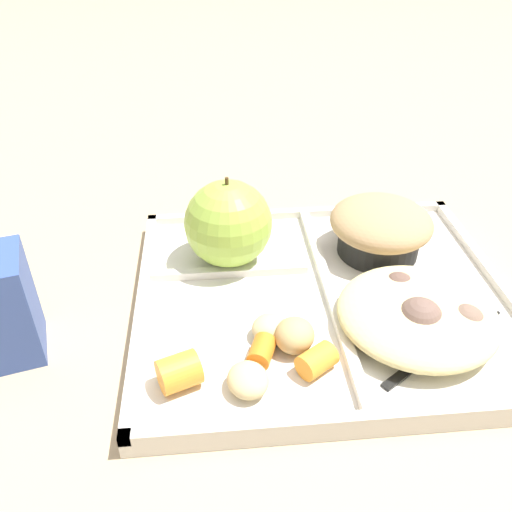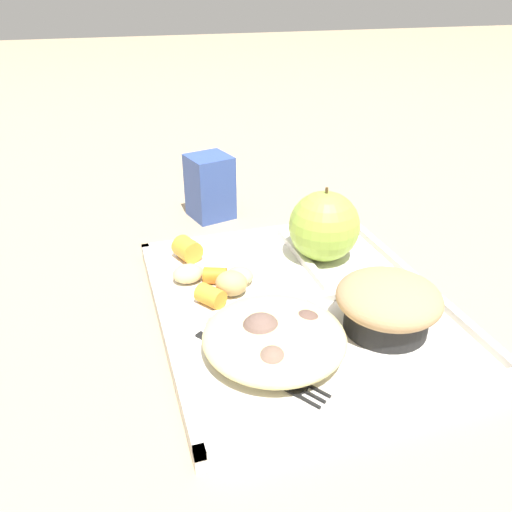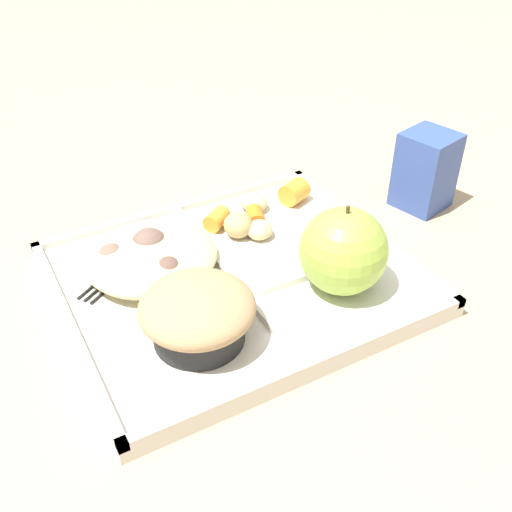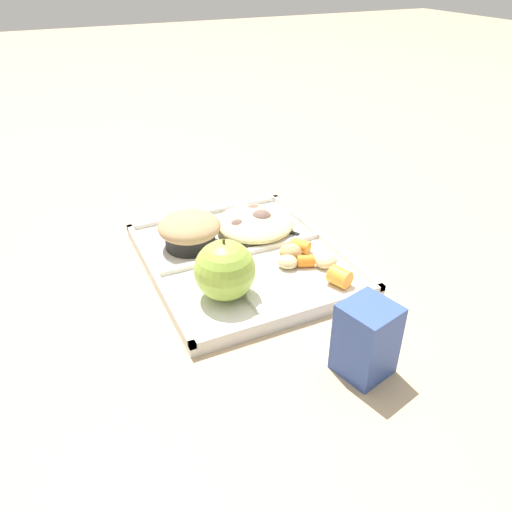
{
  "view_description": "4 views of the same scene",
  "coord_description": "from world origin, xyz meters",
  "px_view_note": "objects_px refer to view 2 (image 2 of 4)",
  "views": [
    {
      "loc": [
        -0.1,
        -0.37,
        0.33
      ],
      "look_at": [
        -0.06,
        -0.01,
        0.07
      ],
      "focal_mm": 37.28,
      "sensor_mm": 36.0,
      "label": 1
    },
    {
      "loc": [
        0.42,
        -0.18,
        0.32
      ],
      "look_at": [
        -0.03,
        -0.04,
        0.06
      ],
      "focal_mm": 35.89,
      "sensor_mm": 36.0,
      "label": 2
    },
    {
      "loc": [
        0.21,
        0.42,
        0.38
      ],
      "look_at": [
        -0.01,
        0.02,
        0.04
      ],
      "focal_mm": 41.67,
      "sensor_mm": 36.0,
      "label": 3
    },
    {
      "loc": [
        -0.62,
        0.27,
        0.43
      ],
      "look_at": [
        -0.06,
        0.01,
        0.05
      ],
      "focal_mm": 34.91,
      "sensor_mm": 36.0,
      "label": 4
    }
  ],
  "objects_px": {
    "green_apple": "(324,226)",
    "milk_carton": "(210,187)",
    "lunch_tray": "(298,306)",
    "bran_muffin": "(388,304)",
    "plastic_fork": "(267,371)"
  },
  "relations": [
    {
      "from": "plastic_fork",
      "to": "milk_carton",
      "type": "height_order",
      "value": "milk_carton"
    },
    {
      "from": "green_apple",
      "to": "plastic_fork",
      "type": "xyz_separation_m",
      "value": [
        0.18,
        -0.13,
        -0.04
      ]
    },
    {
      "from": "green_apple",
      "to": "milk_carton",
      "type": "relative_size",
      "value": 0.98
    },
    {
      "from": "lunch_tray",
      "to": "green_apple",
      "type": "height_order",
      "value": "green_apple"
    },
    {
      "from": "green_apple",
      "to": "plastic_fork",
      "type": "bearing_deg",
      "value": -36.53
    },
    {
      "from": "lunch_tray",
      "to": "bran_muffin",
      "type": "distance_m",
      "value": 0.1
    },
    {
      "from": "green_apple",
      "to": "bran_muffin",
      "type": "bearing_deg",
      "value": 0.0
    },
    {
      "from": "green_apple",
      "to": "milk_carton",
      "type": "bearing_deg",
      "value": -153.02
    },
    {
      "from": "green_apple",
      "to": "plastic_fork",
      "type": "distance_m",
      "value": 0.23
    },
    {
      "from": "lunch_tray",
      "to": "milk_carton",
      "type": "distance_m",
      "value": 0.28
    },
    {
      "from": "bran_muffin",
      "to": "milk_carton",
      "type": "height_order",
      "value": "milk_carton"
    },
    {
      "from": "milk_carton",
      "to": "bran_muffin",
      "type": "bearing_deg",
      "value": 1.55
    },
    {
      "from": "lunch_tray",
      "to": "plastic_fork",
      "type": "distance_m",
      "value": 0.12
    },
    {
      "from": "lunch_tray",
      "to": "milk_carton",
      "type": "height_order",
      "value": "milk_carton"
    },
    {
      "from": "lunch_tray",
      "to": "green_apple",
      "type": "relative_size",
      "value": 3.69
    }
  ]
}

